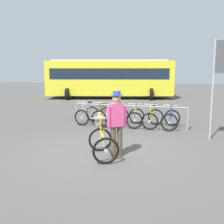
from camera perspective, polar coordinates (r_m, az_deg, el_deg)
The scene contains 12 objects.
ground_plane at distance 7.17m, azimuth -1.29°, elevation -8.84°, with size 80.00×80.00×0.00m, color #514F4C.
bike_rack_rail at distance 10.16m, azimuth 3.77°, elevation 0.58°, with size 4.59×0.44×0.88m.
racked_bike_white at distance 10.94m, azimuth -5.55°, elevation -0.60°, with size 0.83×1.18×0.97m.
racked_bike_red at distance 10.70m, azimuth -2.08°, elevation -0.78°, with size 0.74×1.13×0.97m.
racked_bike_black at distance 10.50m, azimuth 1.55°, elevation -0.97°, with size 0.70×1.12×0.97m.
racked_bike_lime at distance 10.34m, azimuth 5.30°, elevation -1.16°, with size 0.69×1.11×0.97m.
racked_bike_yellow at distance 10.23m, azimuth 9.14°, elevation -1.35°, with size 0.85×1.19×0.97m.
racked_bike_blue at distance 10.17m, azimuth 13.06°, elevation -1.54°, with size 0.79×1.19×0.98m.
featured_bicycle at distance 6.71m, azimuth -2.22°, elevation -5.78°, with size 1.02×1.26×1.09m.
person_with_featured_bike at distance 6.49m, azimuth 1.04°, elevation -2.10°, with size 0.45×0.36×1.72m.
bus_distant at distance 20.87m, azimuth -0.53°, elevation 7.87°, with size 10.29×4.55×3.08m.
banner_flag at distance 8.64m, azimuth 22.72°, elevation 8.57°, with size 0.45×0.05×3.20m.
Camera 1 is at (1.55, -6.64, 2.22)m, focal length 40.78 mm.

